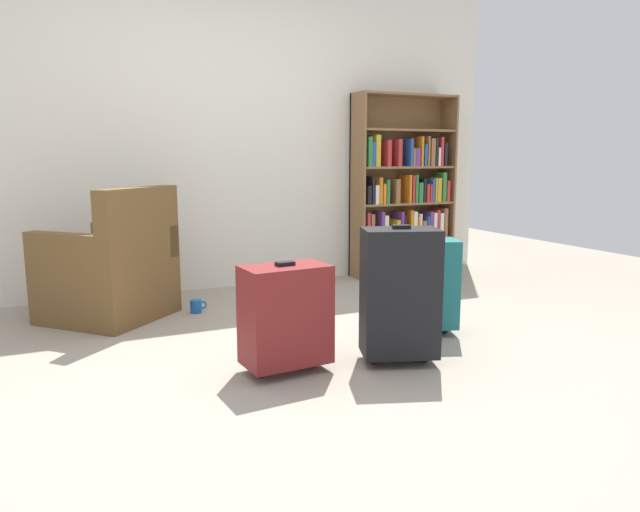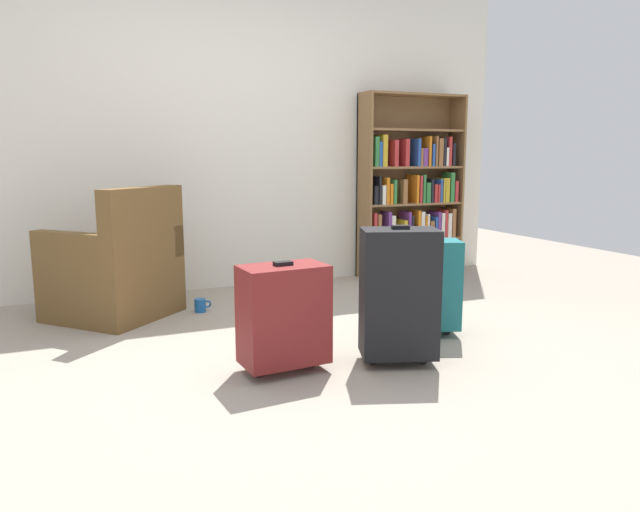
{
  "view_description": "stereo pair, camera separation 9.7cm",
  "coord_description": "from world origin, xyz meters",
  "px_view_note": "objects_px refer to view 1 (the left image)",
  "views": [
    {
      "loc": [
        -1.19,
        -2.8,
        1.1
      ],
      "look_at": [
        0.15,
        0.14,
        0.55
      ],
      "focal_mm": 33.08,
      "sensor_mm": 36.0,
      "label": 1
    },
    {
      "loc": [
        -1.1,
        -2.84,
        1.1
      ],
      "look_at": [
        0.15,
        0.14,
        0.55
      ],
      "focal_mm": 33.08,
      "sensor_mm": 36.0,
      "label": 2
    }
  ],
  "objects_px": {
    "suitcase_black": "(400,293)",
    "suitcase_teal": "(419,284)",
    "bookshelf": "(404,188)",
    "armchair": "(112,273)",
    "suitcase_dark_red": "(286,315)",
    "mug": "(196,306)"
  },
  "relations": [
    {
      "from": "suitcase_black",
      "to": "suitcase_teal",
      "type": "relative_size",
      "value": 1.22
    },
    {
      "from": "bookshelf",
      "to": "armchair",
      "type": "distance_m",
      "value": 2.72
    },
    {
      "from": "suitcase_black",
      "to": "suitcase_teal",
      "type": "height_order",
      "value": "suitcase_black"
    },
    {
      "from": "bookshelf",
      "to": "suitcase_dark_red",
      "type": "height_order",
      "value": "bookshelf"
    },
    {
      "from": "mug",
      "to": "suitcase_black",
      "type": "xyz_separation_m",
      "value": [
        0.76,
        -1.47,
        0.34
      ]
    },
    {
      "from": "armchair",
      "to": "mug",
      "type": "relative_size",
      "value": 8.25
    },
    {
      "from": "suitcase_black",
      "to": "suitcase_dark_red",
      "type": "relative_size",
      "value": 1.29
    },
    {
      "from": "armchair",
      "to": "suitcase_black",
      "type": "bearing_deg",
      "value": -50.2
    },
    {
      "from": "mug",
      "to": "suitcase_dark_red",
      "type": "height_order",
      "value": "suitcase_dark_red"
    },
    {
      "from": "mug",
      "to": "bookshelf",
      "type": "bearing_deg",
      "value": 15.74
    },
    {
      "from": "suitcase_dark_red",
      "to": "suitcase_teal",
      "type": "bearing_deg",
      "value": 15.14
    },
    {
      "from": "mug",
      "to": "suitcase_teal",
      "type": "height_order",
      "value": "suitcase_teal"
    },
    {
      "from": "bookshelf",
      "to": "mug",
      "type": "relative_size",
      "value": 13.73
    },
    {
      "from": "bookshelf",
      "to": "suitcase_teal",
      "type": "bearing_deg",
      "value": -119.23
    },
    {
      "from": "mug",
      "to": "suitcase_teal",
      "type": "relative_size",
      "value": 0.2
    },
    {
      "from": "suitcase_teal",
      "to": "armchair",
      "type": "bearing_deg",
      "value": 145.38
    },
    {
      "from": "armchair",
      "to": "suitcase_black",
      "type": "xyz_separation_m",
      "value": [
        1.31,
        -1.57,
        0.07
      ]
    },
    {
      "from": "suitcase_teal",
      "to": "suitcase_dark_red",
      "type": "height_order",
      "value": "suitcase_teal"
    },
    {
      "from": "bookshelf",
      "to": "suitcase_black",
      "type": "xyz_separation_m",
      "value": [
        -1.32,
        -2.06,
        -0.42
      ]
    },
    {
      "from": "suitcase_black",
      "to": "suitcase_teal",
      "type": "distance_m",
      "value": 0.56
    },
    {
      "from": "mug",
      "to": "suitcase_dark_red",
      "type": "relative_size",
      "value": 0.21
    },
    {
      "from": "suitcase_black",
      "to": "suitcase_teal",
      "type": "xyz_separation_m",
      "value": [
        0.39,
        0.4,
        -0.07
      ]
    }
  ]
}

